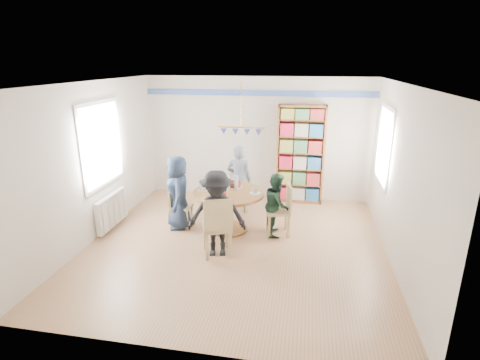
% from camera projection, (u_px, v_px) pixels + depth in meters
% --- Properties ---
extents(ground, '(5.00, 5.00, 0.00)m').
position_uv_depth(ground, '(236.00, 245.00, 6.41)').
color(ground, '#A67E58').
extents(room_shell, '(5.00, 5.00, 5.00)m').
position_uv_depth(room_shell, '(230.00, 140.00, 6.76)').
color(room_shell, white).
rests_on(room_shell, ground).
extents(radiator, '(0.12, 1.00, 0.60)m').
position_uv_depth(radiator, '(112.00, 210.00, 6.99)').
color(radiator, silver).
rests_on(radiator, ground).
extents(dining_table, '(1.30, 1.30, 0.75)m').
position_uv_depth(dining_table, '(229.00, 202.00, 6.83)').
color(dining_table, olive).
rests_on(dining_table, ground).
extents(chair_left, '(0.37, 0.37, 0.85)m').
position_uv_depth(chair_left, '(178.00, 203.00, 7.04)').
color(chair_left, tan).
rests_on(chair_left, ground).
extents(chair_right, '(0.49, 0.49, 0.94)m').
position_uv_depth(chair_right, '(282.00, 207.00, 6.68)').
color(chair_right, tan).
rests_on(chair_right, ground).
extents(chair_far, '(0.44, 0.44, 0.88)m').
position_uv_depth(chair_far, '(239.00, 188.00, 7.79)').
color(chair_far, tan).
rests_on(chair_far, ground).
extents(chair_near, '(0.58, 0.58, 1.02)m').
position_uv_depth(chair_near, '(217.00, 224.00, 5.88)').
color(chair_near, tan).
rests_on(chair_near, ground).
extents(person_left, '(0.65, 0.79, 1.38)m').
position_uv_depth(person_left, '(178.00, 192.00, 6.91)').
color(person_left, '#1B283D').
rests_on(person_left, ground).
extents(person_right, '(0.48, 0.59, 1.14)m').
position_uv_depth(person_right, '(277.00, 204.00, 6.68)').
color(person_right, black).
rests_on(person_right, ground).
extents(person_far, '(0.51, 0.34, 1.41)m').
position_uv_depth(person_far, '(239.00, 179.00, 7.64)').
color(person_far, gray).
rests_on(person_far, ground).
extents(person_near, '(0.99, 0.68, 1.42)m').
position_uv_depth(person_near, '(217.00, 214.00, 5.91)').
color(person_near, black).
rests_on(person_near, ground).
extents(bookshelf, '(1.02, 0.31, 2.14)m').
position_uv_depth(bookshelf, '(300.00, 155.00, 8.11)').
color(bookshelf, brown).
rests_on(bookshelf, ground).
extents(tableware, '(1.17, 1.17, 0.31)m').
position_uv_depth(tableware, '(227.00, 188.00, 6.78)').
color(tableware, white).
rests_on(tableware, dining_table).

